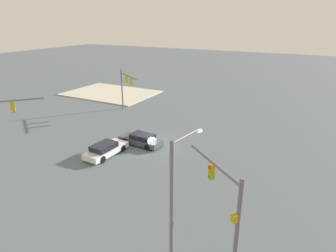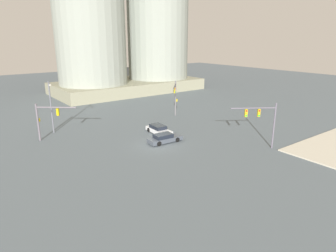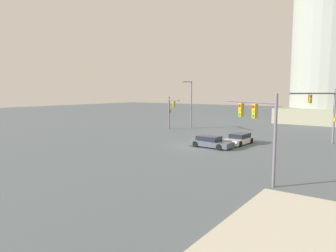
% 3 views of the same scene
% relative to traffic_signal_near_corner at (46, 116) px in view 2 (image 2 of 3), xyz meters
% --- Properties ---
extents(ground_plane, '(192.66, 192.66, 0.00)m').
position_rel_traffic_signal_near_corner_xyz_m(ground_plane, '(10.85, -10.33, -3.38)').
color(ground_plane, '#545F66').
extents(traffic_signal_near_corner, '(4.31, 3.86, 5.07)m').
position_rel_traffic_signal_near_corner_xyz_m(traffic_signal_near_corner, '(0.00, 0.00, 0.00)').
color(traffic_signal_near_corner, slate).
rests_on(traffic_signal_near_corner, ground).
extents(traffic_signal_opposite_side, '(4.33, 4.54, 6.21)m').
position_rel_traffic_signal_near_corner_xyz_m(traffic_signal_opposite_side, '(21.35, -0.44, 0.70)').
color(traffic_signal_opposite_side, slate).
rests_on(traffic_signal_opposite_side, ground).
extents(traffic_signal_cross_street, '(4.75, 3.22, 5.78)m').
position_rel_traffic_signal_near_corner_xyz_m(traffic_signal_cross_street, '(20.26, -18.90, 0.64)').
color(traffic_signal_cross_street, '#5F5968').
rests_on(traffic_signal_cross_street, ground).
extents(streetlamp_curved_arm, '(0.66, 2.49, 7.52)m').
position_rel_traffic_signal_near_corner_xyz_m(streetlamp_curved_arm, '(1.59, 2.96, 1.02)').
color(streetlamp_curved_arm, slate).
rests_on(streetlamp_curved_arm, ground).
extents(sedan_car_approaching, '(4.72, 2.02, 1.21)m').
position_rel_traffic_signal_near_corner_xyz_m(sedan_car_approaching, '(12.07, -9.96, -2.81)').
color(sedan_car_approaching, '#424953').
rests_on(sedan_car_approaching, ground).
extents(sedan_car_waiting_far, '(2.09, 4.73, 1.21)m').
position_rel_traffic_signal_near_corner_xyz_m(sedan_car_waiting_far, '(13.72, -6.29, -2.80)').
color(sedan_car_waiting_far, silver).
rests_on(sedan_car_waiting_far, ground).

